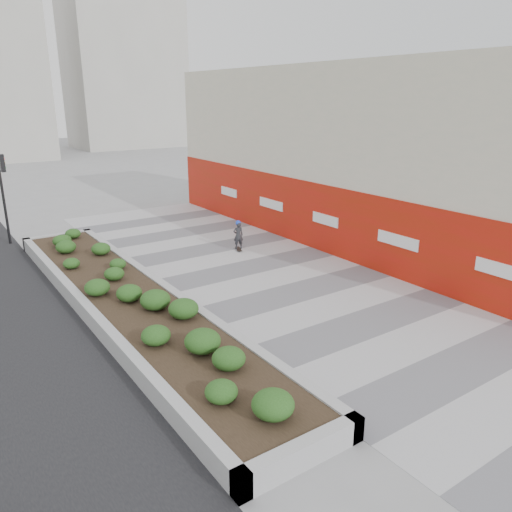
{
  "coord_description": "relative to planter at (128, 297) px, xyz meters",
  "views": [
    {
      "loc": [
        -10.6,
        -7.72,
        6.65
      ],
      "look_at": [
        -0.79,
        6.47,
        1.1
      ],
      "focal_mm": 35.0,
      "sensor_mm": 36.0,
      "label": 1
    }
  ],
  "objects": [
    {
      "name": "ground",
      "position": [
        5.5,
        -7.0,
        -0.42
      ],
      "size": [
        160.0,
        160.0,
        0.0
      ],
      "primitive_type": "plane",
      "color": "gray",
      "rests_on": "ground"
    },
    {
      "name": "skateboarder",
      "position": [
        6.48,
        3.43,
        0.29
      ],
      "size": [
        0.51,
        0.74,
        1.39
      ],
      "rotation": [
        0.0,
        0.0,
        -0.38
      ],
      "color": "beige",
      "rests_on": "ground"
    },
    {
      "name": "traffic_signal_near",
      "position": [
        -1.73,
        10.5,
        2.34
      ],
      "size": [
        0.33,
        0.28,
        4.2
      ],
      "color": "black",
      "rests_on": "ground"
    },
    {
      "name": "planter",
      "position": [
        0.0,
        0.0,
        0.0
      ],
      "size": [
        3.0,
        18.0,
        0.9
      ],
      "color": "#9E9EA0",
      "rests_on": "ground"
    },
    {
      "name": "manhole_cover",
      "position": [
        6.0,
        -4.0,
        -0.42
      ],
      "size": [
        0.44,
        0.44,
        0.01
      ],
      "primitive_type": "cylinder",
      "color": "#595654",
      "rests_on": "ground"
    },
    {
      "name": "distant_bldg_north_r",
      "position": [
        20.5,
        53.0,
        11.58
      ],
      "size": [
        14.0,
        10.0,
        24.0
      ],
      "primitive_type": "cube",
      "color": "#ADAAA3",
      "rests_on": "ground"
    },
    {
      "name": "walkway",
      "position": [
        5.5,
        -4.0,
        -0.41
      ],
      "size": [
        8.0,
        36.0,
        0.01
      ],
      "primitive_type": "cube",
      "color": "#A8A8AD",
      "rests_on": "ground"
    },
    {
      "name": "building",
      "position": [
        12.48,
        1.98,
        3.56
      ],
      "size": [
        6.04,
        24.08,
        8.0
      ],
      "color": "beige",
      "rests_on": "ground"
    }
  ]
}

